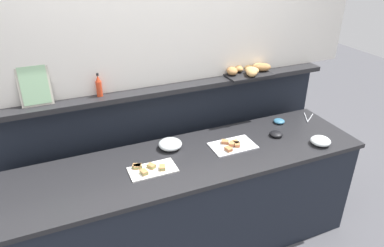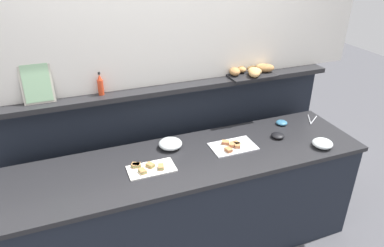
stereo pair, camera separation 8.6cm
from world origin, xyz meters
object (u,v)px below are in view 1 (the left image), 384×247
object	(u,v)px
condiment_bowl_cream	(276,134)
bread_basket	(249,70)
framed_picture	(34,85)
condiment_bowl_teal	(279,121)
hot_sauce_bottle	(99,86)
sandwich_platter_rear	(232,145)
glass_bowl_medium	(321,141)
glass_bowl_large	(170,144)
serving_tongs	(308,118)
sandwich_platter_side	(151,169)

from	to	relation	value
condiment_bowl_cream	bread_basket	world-z (taller)	bread_basket
framed_picture	condiment_bowl_teal	bearing A→B (deg)	-8.48
condiment_bowl_teal	hot_sauce_bottle	distance (m)	1.55
sandwich_platter_rear	glass_bowl_medium	world-z (taller)	glass_bowl_medium
condiment_bowl_teal	bread_basket	bearing A→B (deg)	127.11
glass_bowl_large	hot_sauce_bottle	xyz separation A→B (m)	(-0.44, 0.29, 0.44)
condiment_bowl_cream	serving_tongs	xyz separation A→B (m)	(0.45, 0.15, -0.01)
sandwich_platter_side	bread_basket	size ratio (longest dim) A/B	0.76
glass_bowl_large	hot_sauce_bottle	distance (m)	0.68
glass_bowl_medium	hot_sauce_bottle	bearing A→B (deg)	155.64
framed_picture	glass_bowl_large	bearing A→B (deg)	-19.53
framed_picture	bread_basket	bearing A→B (deg)	-1.07
sandwich_platter_rear	bread_basket	xyz separation A→B (m)	(0.38, 0.44, 0.42)
sandwich_platter_rear	hot_sauce_bottle	distance (m)	1.10
serving_tongs	glass_bowl_large	bearing A→B (deg)	179.74
serving_tongs	framed_picture	size ratio (longest dim) A/B	0.57
bread_basket	framed_picture	size ratio (longest dim) A/B	1.50
condiment_bowl_cream	serving_tongs	distance (m)	0.48
condiment_bowl_cream	hot_sauce_bottle	bearing A→B (deg)	160.85
sandwich_platter_side	bread_basket	bearing A→B (deg)	25.19
sandwich_platter_rear	serving_tongs	world-z (taller)	sandwich_platter_rear
glass_bowl_large	bread_basket	size ratio (longest dim) A/B	0.42
condiment_bowl_teal	condiment_bowl_cream	bearing A→B (deg)	-131.01
serving_tongs	hot_sauce_bottle	size ratio (longest dim) A/B	0.94
sandwich_platter_rear	hot_sauce_bottle	bearing A→B (deg)	152.87
condiment_bowl_teal	hot_sauce_bottle	world-z (taller)	hot_sauce_bottle
condiment_bowl_teal	bread_basket	world-z (taller)	bread_basket
hot_sauce_bottle	sandwich_platter_rear	bearing A→B (deg)	-27.13
hot_sauce_bottle	framed_picture	world-z (taller)	framed_picture
sandwich_platter_rear	bread_basket	distance (m)	0.72
condiment_bowl_cream	sandwich_platter_side	bearing A→B (deg)	-176.62
sandwich_platter_rear	glass_bowl_medium	xyz separation A→B (m)	(0.65, -0.24, 0.02)
glass_bowl_medium	framed_picture	world-z (taller)	framed_picture
sandwich_platter_side	bread_basket	world-z (taller)	bread_basket
glass_bowl_medium	condiment_bowl_teal	size ratio (longest dim) A/B	1.61
sandwich_platter_rear	serving_tongs	size ratio (longest dim) A/B	2.09
glass_bowl_medium	bread_basket	bearing A→B (deg)	111.62
glass_bowl_medium	condiment_bowl_cream	bearing A→B (deg)	134.43
condiment_bowl_cream	framed_picture	distance (m)	1.86
sandwich_platter_rear	framed_picture	bearing A→B (deg)	160.31
glass_bowl_medium	serving_tongs	xyz separation A→B (m)	(0.21, 0.40, -0.02)
glass_bowl_large	serving_tongs	distance (m)	1.31
sandwich_platter_side	framed_picture	world-z (taller)	framed_picture
bread_basket	sandwich_platter_rear	bearing A→B (deg)	-130.88
hot_sauce_bottle	bread_basket	world-z (taller)	hot_sauce_bottle
condiment_bowl_teal	serving_tongs	distance (m)	0.29
glass_bowl_medium	framed_picture	xyz separation A→B (m)	(-1.96, 0.71, 0.51)
sandwich_platter_side	bread_basket	xyz separation A→B (m)	(1.06, 0.50, 0.42)
glass_bowl_medium	condiment_bowl_teal	distance (m)	0.44
glass_bowl_medium	hot_sauce_bottle	xyz separation A→B (m)	(-1.54, 0.70, 0.44)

